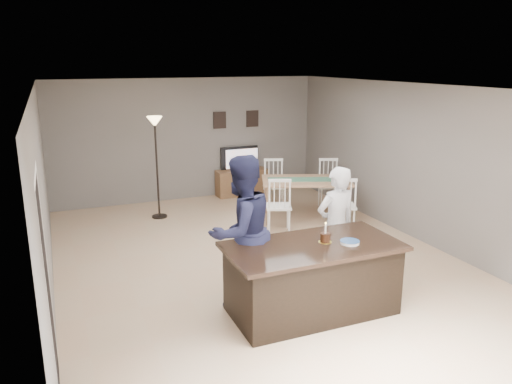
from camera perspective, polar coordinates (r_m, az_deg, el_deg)
name	(u,v)px	position (r m, az deg, el deg)	size (l,w,h in m)	color
floor	(256,260)	(8.00, 0.05, -7.77)	(8.00, 8.00, 0.00)	tan
room_shell	(256,156)	(7.51, 0.05, 4.12)	(8.00, 8.00, 8.00)	slate
kitchen_island	(312,278)	(6.33, 6.41, -9.74)	(2.15, 1.10, 0.90)	black
tv_console	(242,182)	(11.66, -1.62, 1.11)	(1.20, 0.40, 0.60)	brown
television	(241,158)	(11.61, -1.76, 3.88)	(0.91, 0.12, 0.53)	black
tv_screen_glow	(242,159)	(11.53, -1.62, 3.85)	(0.78, 0.78, 0.00)	orange
picture_frames	(236,119)	(11.58, -2.27, 8.29)	(1.10, 0.02, 0.38)	black
doorway	(46,271)	(4.87, -22.85, -8.37)	(0.00, 2.10, 2.65)	black
woman	(336,226)	(7.05, 9.11, -3.83)	(0.61, 0.40, 1.69)	silver
man	(241,232)	(6.31, -1.71, -4.56)	(0.95, 0.74, 1.96)	#1A1B39
birthday_cake	(325,237)	(6.23, 7.91, -5.17)	(0.17, 0.17, 0.26)	gold
plate_stack	(350,242)	(6.25, 10.67, -5.65)	(0.24, 0.24, 0.04)	white
dining_table	(306,186)	(9.86, 5.74, 0.63)	(2.21, 2.38, 1.04)	#A07856
floor_lamp	(156,140)	(9.92, -11.41, 5.86)	(0.30, 0.30, 2.03)	black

